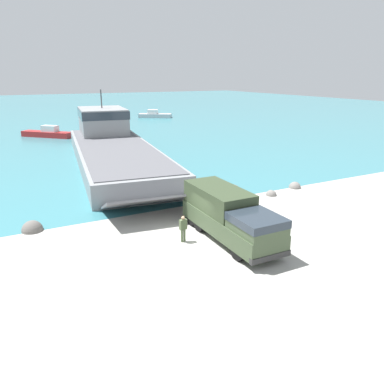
{
  "coord_description": "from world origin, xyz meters",
  "views": [
    {
      "loc": [
        -9.04,
        -19.05,
        9.62
      ],
      "look_at": [
        2.34,
        3.11,
        1.76
      ],
      "focal_mm": 35.0,
      "sensor_mm": 36.0,
      "label": 1
    }
  ],
  "objects_px": {
    "military_truck": "(230,215)",
    "moored_boat_a": "(48,133)",
    "landing_craft": "(112,143)",
    "soldier_on_ramp": "(183,227)",
    "moored_boat_b": "(155,115)"
  },
  "relations": [
    {
      "from": "landing_craft",
      "to": "moored_boat_a",
      "type": "bearing_deg",
      "value": 110.42
    },
    {
      "from": "moored_boat_a",
      "to": "moored_boat_b",
      "type": "bearing_deg",
      "value": -9.31
    },
    {
      "from": "landing_craft",
      "to": "soldier_on_ramp",
      "type": "relative_size",
      "value": 21.15
    },
    {
      "from": "soldier_on_ramp",
      "to": "moored_boat_b",
      "type": "height_order",
      "value": "moored_boat_b"
    },
    {
      "from": "soldier_on_ramp",
      "to": "moored_boat_b",
      "type": "distance_m",
      "value": 68.21
    },
    {
      "from": "moored_boat_a",
      "to": "landing_craft",
      "type": "bearing_deg",
      "value": -122.25
    },
    {
      "from": "soldier_on_ramp",
      "to": "moored_boat_a",
      "type": "relative_size",
      "value": 0.22
    },
    {
      "from": "military_truck",
      "to": "soldier_on_ramp",
      "type": "distance_m",
      "value": 2.89
    },
    {
      "from": "military_truck",
      "to": "moored_boat_a",
      "type": "relative_size",
      "value": 1.09
    },
    {
      "from": "military_truck",
      "to": "moored_boat_b",
      "type": "distance_m",
      "value": 68.19
    },
    {
      "from": "landing_craft",
      "to": "moored_boat_a",
      "type": "distance_m",
      "value": 21.11
    },
    {
      "from": "landing_craft",
      "to": "soldier_on_ramp",
      "type": "height_order",
      "value": "landing_craft"
    },
    {
      "from": "landing_craft",
      "to": "military_truck",
      "type": "xyz_separation_m",
      "value": [
        0.08,
        -25.56,
        -0.32
      ]
    },
    {
      "from": "military_truck",
      "to": "soldier_on_ramp",
      "type": "relative_size",
      "value": 4.92
    },
    {
      "from": "landing_craft",
      "to": "moored_boat_b",
      "type": "bearing_deg",
      "value": 69.16
    }
  ]
}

